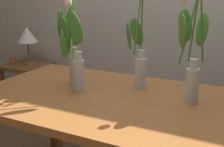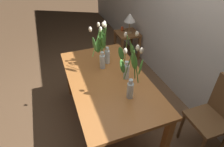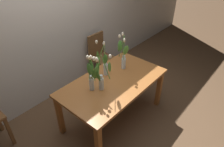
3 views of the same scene
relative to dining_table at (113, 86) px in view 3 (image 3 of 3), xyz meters
name	(u,v)px [view 3 (image 3 of 3)]	position (x,y,z in m)	size (l,w,h in m)	color
ground_plane	(113,117)	(0.00, 0.00, -0.65)	(18.00, 18.00, 0.00)	brown
room_wall_rear	(55,21)	(0.00, 1.26, 0.70)	(9.00, 0.10, 2.70)	beige
dining_table	(113,86)	(0.00, 0.00, 0.00)	(1.60, 0.90, 0.74)	#A3602D
tulip_vase_0	(123,56)	(0.36, 0.12, 0.32)	(0.17, 0.25, 0.59)	silver
tulip_vase_1	(101,77)	(-0.26, 0.00, 0.31)	(0.25, 0.25, 0.58)	silver
tulip_vase_2	(104,64)	(0.04, 0.21, 0.28)	(0.15, 0.25, 0.57)	silver
tulip_vase_3	(93,76)	(-0.34, 0.07, 0.33)	(0.18, 0.16, 0.56)	silver
dining_chair	(100,54)	(0.74, 0.99, -0.12)	(0.40, 0.40, 0.93)	brown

